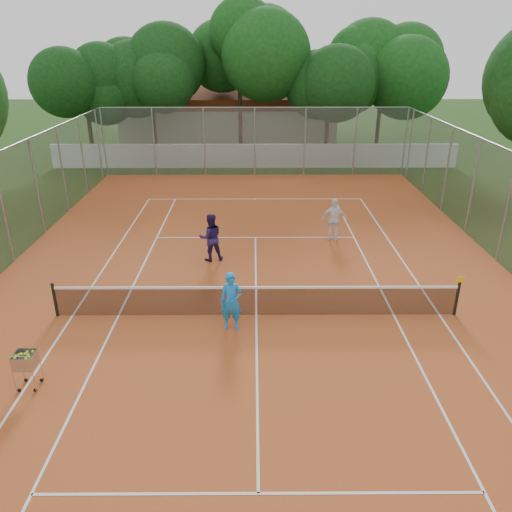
{
  "coord_description": "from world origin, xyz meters",
  "views": [
    {
      "loc": [
        -0.08,
        -12.98,
        7.57
      ],
      "look_at": [
        0.0,
        1.5,
        1.3
      ],
      "focal_mm": 35.0,
      "sensor_mm": 36.0,
      "label": 1
    }
  ],
  "objects_px": {
    "player_near": "(231,301)",
    "player_far_left": "(211,237)",
    "clubhouse": "(230,112)",
    "ball_hopper": "(27,369)",
    "tennis_net": "(256,301)",
    "player_far_right": "(334,220)"
  },
  "relations": [
    {
      "from": "player_near",
      "to": "player_far_left",
      "type": "relative_size",
      "value": 0.95
    },
    {
      "from": "player_far_left",
      "to": "clubhouse",
      "type": "bearing_deg",
      "value": -104.03
    },
    {
      "from": "clubhouse",
      "to": "player_near",
      "type": "bearing_deg",
      "value": -87.5
    },
    {
      "from": "player_far_left",
      "to": "ball_hopper",
      "type": "height_order",
      "value": "player_far_left"
    },
    {
      "from": "tennis_net",
      "to": "player_far_right",
      "type": "relative_size",
      "value": 6.75
    },
    {
      "from": "tennis_net",
      "to": "player_near",
      "type": "xyz_separation_m",
      "value": [
        -0.7,
        -0.7,
        0.36
      ]
    },
    {
      "from": "ball_hopper",
      "to": "clubhouse",
      "type": "bearing_deg",
      "value": 99.62
    },
    {
      "from": "tennis_net",
      "to": "player_far_right",
      "type": "height_order",
      "value": "player_far_right"
    },
    {
      "from": "player_far_right",
      "to": "clubhouse",
      "type": "bearing_deg",
      "value": -72.6
    },
    {
      "from": "player_near",
      "to": "player_far_left",
      "type": "bearing_deg",
      "value": 102.86
    },
    {
      "from": "tennis_net",
      "to": "player_near",
      "type": "distance_m",
      "value": 1.06
    },
    {
      "from": "clubhouse",
      "to": "ball_hopper",
      "type": "relative_size",
      "value": 15.97
    },
    {
      "from": "player_far_right",
      "to": "ball_hopper",
      "type": "bearing_deg",
      "value": 52.45
    },
    {
      "from": "tennis_net",
      "to": "clubhouse",
      "type": "distance_m",
      "value": 29.12
    },
    {
      "from": "clubhouse",
      "to": "player_far_right",
      "type": "bearing_deg",
      "value": -77.23
    },
    {
      "from": "player_near",
      "to": "player_far_right",
      "type": "bearing_deg",
      "value": 61.93
    },
    {
      "from": "ball_hopper",
      "to": "player_far_right",
      "type": "bearing_deg",
      "value": 63.39
    },
    {
      "from": "player_near",
      "to": "player_far_right",
      "type": "height_order",
      "value": "player_far_right"
    },
    {
      "from": "clubhouse",
      "to": "player_near",
      "type": "xyz_separation_m",
      "value": [
        1.3,
        -29.7,
        -1.33
      ]
    },
    {
      "from": "tennis_net",
      "to": "ball_hopper",
      "type": "height_order",
      "value": "ball_hopper"
    },
    {
      "from": "clubhouse",
      "to": "player_far_right",
      "type": "height_order",
      "value": "clubhouse"
    },
    {
      "from": "clubhouse",
      "to": "tennis_net",
      "type": "bearing_deg",
      "value": -86.05
    }
  ]
}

